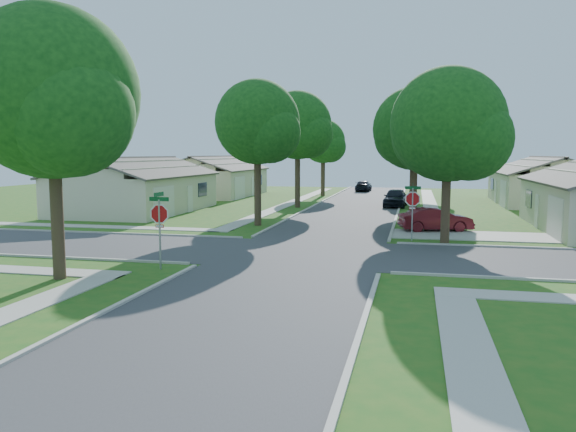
% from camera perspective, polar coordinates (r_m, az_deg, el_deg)
% --- Properties ---
extents(ground, '(100.00, 100.00, 0.00)m').
position_cam_1_polar(ground, '(25.24, 1.61, -3.78)').
color(ground, '#215A18').
rests_on(ground, ground).
extents(road_ns, '(7.00, 100.00, 0.02)m').
position_cam_1_polar(road_ns, '(25.24, 1.61, -3.77)').
color(road_ns, '#333335').
rests_on(road_ns, ground).
extents(sidewalk_ne, '(1.20, 40.00, 0.04)m').
position_cam_1_polar(sidewalk_ne, '(50.58, 14.23, 1.15)').
color(sidewalk_ne, '#9E9B91').
rests_on(sidewalk_ne, ground).
extents(sidewalk_nw, '(1.20, 40.00, 0.04)m').
position_cam_1_polar(sidewalk_nw, '(51.73, 0.59, 1.45)').
color(sidewalk_nw, '#9E9B91').
rests_on(sidewalk_nw, ground).
extents(driveway, '(8.80, 3.60, 0.05)m').
position_cam_1_polar(driveway, '(31.93, 18.24, -1.92)').
color(driveway, '#9E9B91').
rests_on(driveway, ground).
extents(stop_sign_sw, '(1.05, 0.80, 2.98)m').
position_cam_1_polar(stop_sign_sw, '(21.99, -12.93, -0.10)').
color(stop_sign_sw, gray).
rests_on(stop_sign_sw, ground).
extents(stop_sign_ne, '(1.05, 0.80, 2.98)m').
position_cam_1_polar(stop_sign_ne, '(29.17, 12.54, 1.46)').
color(stop_sign_ne, gray).
rests_on(stop_sign_ne, ground).
extents(tree_e_near, '(4.97, 4.80, 8.28)m').
position_cam_1_polar(tree_e_near, '(33.40, 12.83, 8.26)').
color(tree_e_near, '#38281C').
rests_on(tree_e_near, ground).
extents(tree_e_mid, '(5.59, 5.40, 9.21)m').
position_cam_1_polar(tree_e_mid, '(45.41, 12.88, 8.48)').
color(tree_e_mid, '#38281C').
rests_on(tree_e_mid, ground).
extents(tree_e_far, '(5.17, 5.00, 8.72)m').
position_cam_1_polar(tree_e_far, '(58.40, 12.87, 7.71)').
color(tree_e_far, '#38281C').
rests_on(tree_e_far, ground).
extents(tree_w_near, '(5.38, 5.20, 8.97)m').
position_cam_1_polar(tree_w_near, '(34.73, -3.05, 9.11)').
color(tree_w_near, '#38281C').
rests_on(tree_w_near, ground).
extents(tree_w_mid, '(5.80, 5.60, 9.56)m').
position_cam_1_polar(tree_w_mid, '(46.40, 1.06, 8.89)').
color(tree_w_mid, '#38281C').
rests_on(tree_w_mid, ground).
extents(tree_w_far, '(4.76, 4.60, 8.04)m').
position_cam_1_polar(tree_w_far, '(59.15, 3.64, 7.38)').
color(tree_w_far, '#38281C').
rests_on(tree_w_far, ground).
extents(tree_sw_corner, '(6.21, 6.00, 9.55)m').
position_cam_1_polar(tree_sw_corner, '(21.35, -22.71, 10.76)').
color(tree_sw_corner, '#38281C').
rests_on(tree_sw_corner, ground).
extents(tree_ne_corner, '(5.80, 5.60, 8.66)m').
position_cam_1_polar(tree_ne_corner, '(28.64, 16.07, 8.41)').
color(tree_ne_corner, '#38281C').
rests_on(tree_ne_corner, ground).
extents(house_ne_far, '(8.42, 13.60, 4.23)m').
position_cam_1_polar(house_ne_far, '(54.60, 24.64, 2.71)').
color(house_ne_far, beige).
rests_on(house_ne_far, ground).
extents(house_nw_near, '(8.42, 13.60, 4.23)m').
position_cam_1_polar(house_nw_near, '(44.63, -15.02, 2.38)').
color(house_nw_near, beige).
rests_on(house_nw_near, ground).
extents(house_nw_far, '(8.42, 13.60, 4.23)m').
position_cam_1_polar(house_nw_far, '(60.16, -7.45, 3.52)').
color(house_nw_far, beige).
rests_on(house_nw_far, ground).
extents(car_driveway, '(4.35, 2.51, 1.36)m').
position_cam_1_polar(car_driveway, '(33.31, 14.77, -0.34)').
color(car_driveway, '#511017').
rests_on(car_driveway, ground).
extents(car_curb_east, '(2.04, 4.58, 1.53)m').
position_cam_1_polar(car_curb_east, '(47.94, 10.85, 1.85)').
color(car_curb_east, black).
rests_on(car_curb_east, ground).
extents(car_curb_west, '(1.76, 4.27, 1.23)m').
position_cam_1_polar(car_curb_west, '(67.17, 7.67, 3.04)').
color(car_curb_west, black).
rests_on(car_curb_west, ground).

